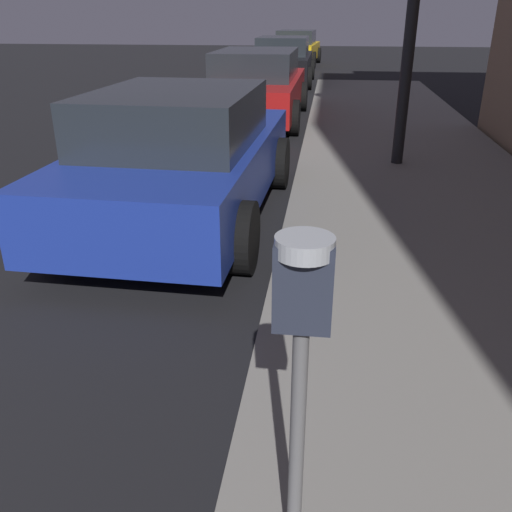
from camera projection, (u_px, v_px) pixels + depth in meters
parking_meter at (301, 330)px, 1.81m from camera, size 0.19×0.19×1.37m
car_blue at (182, 157)px, 5.94m from camera, size 2.12×4.30×1.43m
car_red at (256, 86)px, 11.53m from camera, size 2.06×4.60×1.43m
car_black at (283, 61)px, 17.58m from camera, size 2.01×4.42×1.43m
car_yellow_cab at (296, 48)px, 23.85m from camera, size 2.14×4.52×1.43m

